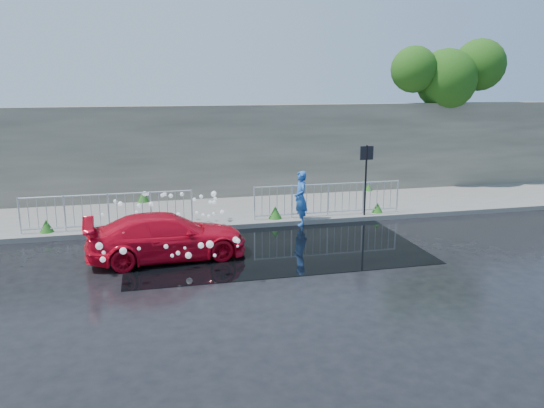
# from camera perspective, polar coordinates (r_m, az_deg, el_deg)

# --- Properties ---
(ground) EXTENTS (90.00, 90.00, 0.00)m
(ground) POSITION_cam_1_polar(r_m,az_deg,el_deg) (13.97, -1.15, -5.88)
(ground) COLOR black
(ground) RESTS_ON ground
(pavement) EXTENTS (30.00, 4.00, 0.15)m
(pavement) POSITION_cam_1_polar(r_m,az_deg,el_deg) (18.67, -4.41, -0.78)
(pavement) COLOR #62615D
(pavement) RESTS_ON ground
(curb) EXTENTS (30.00, 0.25, 0.16)m
(curb) POSITION_cam_1_polar(r_m,az_deg,el_deg) (16.76, -3.33, -2.36)
(curb) COLOR #62615D
(curb) RESTS_ON ground
(retaining_wall) EXTENTS (30.00, 0.60, 3.50)m
(retaining_wall) POSITION_cam_1_polar(r_m,az_deg,el_deg) (20.47, -5.47, 5.63)
(retaining_wall) COLOR #565448
(retaining_wall) RESTS_ON pavement
(puddle) EXTENTS (8.00, 5.00, 0.01)m
(puddle) POSITION_cam_1_polar(r_m,az_deg,el_deg) (14.99, -0.09, -4.50)
(puddle) COLOR black
(puddle) RESTS_ON ground
(sign_post) EXTENTS (0.45, 0.06, 2.50)m
(sign_post) POSITION_cam_1_polar(r_m,az_deg,el_deg) (17.69, 10.09, 3.74)
(sign_post) COLOR black
(sign_post) RESTS_ON ground
(tree) EXTENTS (5.02, 2.54, 6.28)m
(tree) POSITION_cam_1_polar(r_m,az_deg,el_deg) (23.83, 18.60, 13.11)
(tree) COLOR #332114
(tree) RESTS_ON ground
(railing_left) EXTENTS (5.05, 0.05, 1.10)m
(railing_left) POSITION_cam_1_polar(r_m,az_deg,el_deg) (16.75, -17.18, -0.63)
(railing_left) COLOR silver
(railing_left) RESTS_ON pavement
(railing_right) EXTENTS (5.05, 0.05, 1.10)m
(railing_right) POSITION_cam_1_polar(r_m,az_deg,el_deg) (17.67, 6.06, 0.59)
(railing_right) COLOR silver
(railing_right) RESTS_ON pavement
(weeds) EXTENTS (12.17, 3.93, 0.42)m
(weeds) POSITION_cam_1_polar(r_m,az_deg,el_deg) (18.04, -5.56, -0.43)
(weeds) COLOR #17561B
(weeds) RESTS_ON pavement
(water_spray) EXTENTS (3.59, 5.57, 1.04)m
(water_spray) POSITION_cam_1_polar(r_m,az_deg,el_deg) (15.01, -10.32, -1.63)
(water_spray) COLOR white
(water_spray) RESTS_ON ground
(red_car) EXTENTS (4.24, 2.05, 1.19)m
(red_car) POSITION_cam_1_polar(r_m,az_deg,el_deg) (14.07, -11.23, -3.44)
(red_car) COLOR red
(red_car) RESTS_ON ground
(person) EXTENTS (0.42, 0.64, 1.75)m
(person) POSITION_cam_1_polar(r_m,az_deg,el_deg) (17.00, 3.09, 0.63)
(person) COLOR blue
(person) RESTS_ON ground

